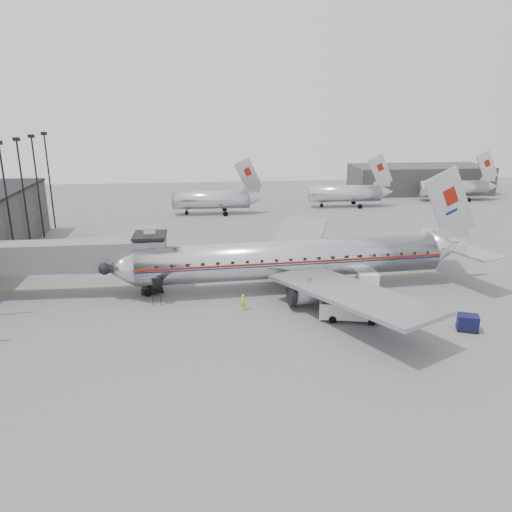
# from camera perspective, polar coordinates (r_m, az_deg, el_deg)

# --- Properties ---
(ground) EXTENTS (160.00, 160.00, 0.00)m
(ground) POSITION_cam_1_polar(r_m,az_deg,el_deg) (51.87, -2.10, -5.14)
(ground) COLOR slate
(ground) RESTS_ON ground
(hangar) EXTENTS (30.00, 12.00, 6.00)m
(hangar) POSITION_cam_1_polar(r_m,az_deg,el_deg) (119.25, 18.14, 8.36)
(hangar) COLOR #383533
(hangar) RESTS_ON ground
(apron_line) EXTENTS (60.00, 0.15, 0.01)m
(apron_line) POSITION_cam_1_polar(r_m,az_deg,el_deg) (57.69, 0.48, -2.76)
(apron_line) COLOR gold
(apron_line) RESTS_ON ground
(jet_bridge) EXTENTS (21.00, 6.20, 7.10)m
(jet_bridge) POSITION_cam_1_polar(r_m,az_deg,el_deg) (55.54, -19.83, -0.08)
(jet_bridge) COLOR slate
(jet_bridge) RESTS_ON ground
(distant_aircraft_near) EXTENTS (16.39, 3.20, 10.26)m
(distant_aircraft_near) POSITION_cam_1_polar(r_m,az_deg,el_deg) (91.47, -5.03, 6.49)
(distant_aircraft_near) COLOR silver
(distant_aircraft_near) RESTS_ON ground
(distant_aircraft_mid) EXTENTS (16.39, 3.20, 10.26)m
(distant_aircraft_mid) POSITION_cam_1_polar(r_m,az_deg,el_deg) (99.20, 10.23, 7.13)
(distant_aircraft_mid) COLOR silver
(distant_aircraft_mid) RESTS_ON ground
(distant_aircraft_far) EXTENTS (16.39, 3.20, 10.26)m
(distant_aircraft_far) POSITION_cam_1_polar(r_m,az_deg,el_deg) (111.76, 21.68, 7.31)
(distant_aircraft_far) COLOR silver
(distant_aircraft_far) RESTS_ON ground
(airliner) EXTENTS (41.42, 38.28, 13.09)m
(airliner) POSITION_cam_1_polar(r_m,az_deg,el_deg) (54.62, 4.79, -0.34)
(airliner) COLOR silver
(airliner) RESTS_ON ground
(service_van) EXTENTS (6.06, 3.39, 2.69)m
(service_van) POSITION_cam_1_polar(r_m,az_deg,el_deg) (47.87, 10.83, -5.60)
(service_van) COLOR silver
(service_van) RESTS_ON ground
(baggage_cart_navy) EXTENTS (2.26, 2.00, 1.47)m
(baggage_cart_navy) POSITION_cam_1_polar(r_m,az_deg,el_deg) (49.02, 23.05, -6.99)
(baggage_cart_navy) COLOR #0D0E37
(baggage_cart_navy) RESTS_ON ground
(baggage_cart_white) EXTENTS (2.44, 1.92, 1.82)m
(baggage_cart_white) POSITION_cam_1_polar(r_m,az_deg,el_deg) (56.07, 12.63, -2.75)
(baggage_cart_white) COLOR white
(baggage_cart_white) RESTS_ON ground
(ramp_worker) EXTENTS (0.70, 0.63, 1.61)m
(ramp_worker) POSITION_cam_1_polar(r_m,az_deg,el_deg) (49.40, -1.46, -5.30)
(ramp_worker) COLOR yellow
(ramp_worker) RESTS_ON ground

